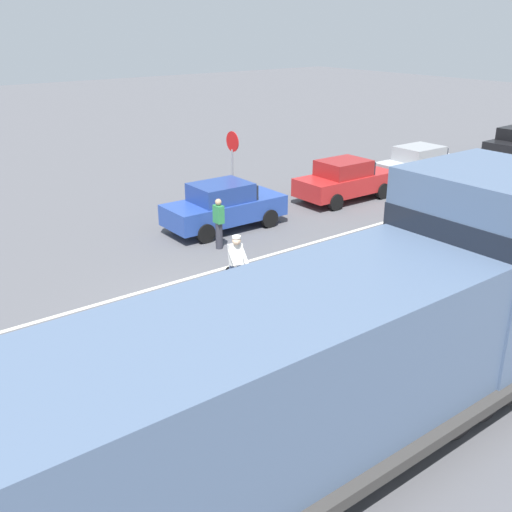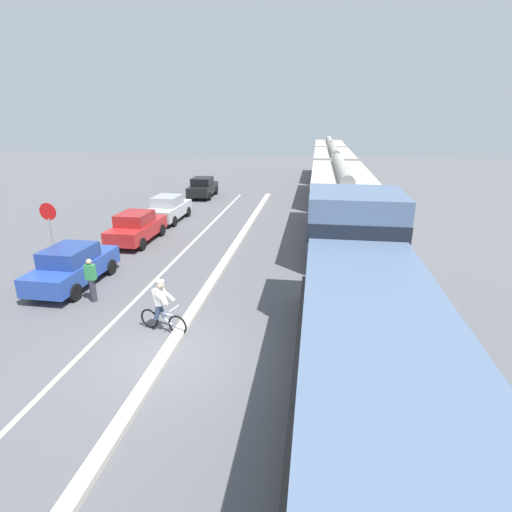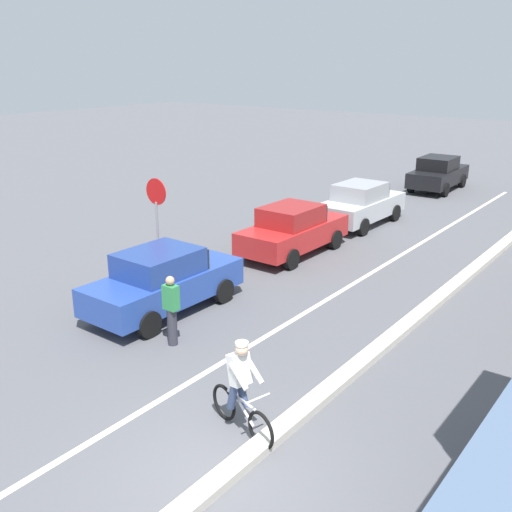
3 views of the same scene
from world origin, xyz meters
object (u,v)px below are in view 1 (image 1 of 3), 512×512
parked_car_blue (224,206)px  cyclist (236,269)px  stop_sign (233,154)px  locomotive (355,347)px  pedestrian_by_cars (219,223)px  parked_car_red (345,180)px  parked_car_silver (420,164)px

parked_car_blue → cyclist: size_ratio=2.46×
parked_car_blue → stop_sign: bearing=138.0°
locomotive → cyclist: bearing=163.1°
cyclist → pedestrian_by_cars: size_ratio=1.06×
parked_car_red → locomotive: bearing=-45.1°
parked_car_red → pedestrian_by_cars: (1.48, -7.06, 0.03)m
cyclist → pedestrian_by_cars: cyclist is taller
parked_car_red → cyclist: size_ratio=2.46×
parked_car_red → stop_sign: 4.66m
parked_car_red → cyclist: cyclist is taller
cyclist → parked_car_red: bearing=118.5°
parked_car_blue → parked_car_red: 5.83m
cyclist → locomotive: bearing=-16.9°
parked_car_blue → pedestrian_by_cars: (1.49, -1.23, 0.03)m
locomotive → pedestrian_by_cars: (-8.98, 3.42, -0.95)m
locomotive → parked_car_silver: locomotive is taller
locomotive → stop_sign: size_ratio=4.03×
parked_car_silver → stop_sign: size_ratio=1.47×
parked_car_red → pedestrian_by_cars: size_ratio=2.60×
locomotive → parked_car_blue: size_ratio=2.75×
locomotive → stop_sign: locomotive is taller
parked_car_blue → pedestrian_by_cars: size_ratio=2.61×
parked_car_red → cyclist: bearing=-61.5°
parked_car_red → pedestrian_by_cars: 7.21m
locomotive → parked_car_silver: size_ratio=2.74×
parked_car_blue → pedestrian_by_cars: bearing=-39.6°
parked_car_red → parked_car_silver: same height
parked_car_blue → parked_car_red: same height
pedestrian_by_cars → stop_sign: bearing=139.0°
locomotive → parked_car_blue: 11.50m
stop_sign → pedestrian_by_cars: 4.77m
stop_sign → parked_car_red: bearing=63.4°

